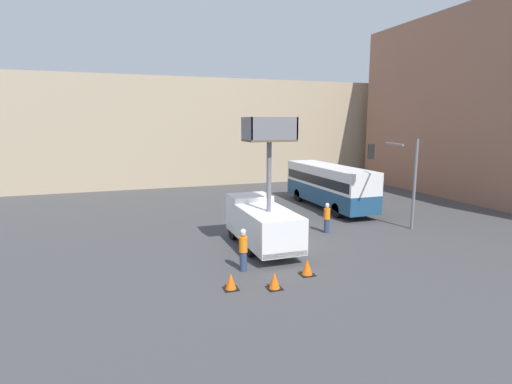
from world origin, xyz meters
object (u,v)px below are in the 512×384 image
road_worker_directing (327,218)px  traffic_cone_far_side (231,282)px  traffic_cone_near_truck (274,281)px  utility_truck (262,220)px  traffic_light_pole (399,169)px  city_bus (329,183)px  traffic_cone_mid_road (307,267)px  road_worker_near_truck (243,250)px

road_worker_directing → traffic_cone_far_side: size_ratio=2.73×
traffic_cone_near_truck → traffic_cone_far_side: traffic_cone_near_truck is taller
utility_truck → traffic_light_pole: (9.16, 0.85, 2.22)m
traffic_light_pole → traffic_cone_near_truck: traffic_light_pole is taller
utility_truck → road_worker_directing: size_ratio=3.73×
traffic_cone_far_side → traffic_light_pole: bearing=24.0°
city_bus → traffic_light_pole: bearing=166.7°
road_worker_directing → traffic_cone_mid_road: road_worker_directing is taller
traffic_cone_mid_road → traffic_cone_far_side: size_ratio=1.06×
road_worker_near_truck → traffic_cone_far_side: size_ratio=2.90×
city_bus → traffic_cone_near_truck: size_ratio=14.83×
utility_truck → road_worker_directing: utility_truck is taller
city_bus → traffic_cone_far_side: city_bus is taller
road_worker_near_truck → traffic_cone_near_truck: road_worker_near_truck is taller
traffic_cone_mid_road → traffic_light_pole: bearing=30.3°
city_bus → traffic_light_pole: size_ratio=1.80×
utility_truck → traffic_cone_far_side: size_ratio=10.19×
road_worker_near_truck → traffic_cone_near_truck: 2.43m
utility_truck → road_worker_directing: 4.98m
traffic_cone_mid_road → traffic_cone_far_side: 3.57m
traffic_light_pole → road_worker_directing: 5.32m
traffic_light_pole → road_worker_near_truck: size_ratio=2.88×
road_worker_near_truck → traffic_cone_mid_road: bearing=-176.7°
utility_truck → city_bus: 11.42m
traffic_cone_mid_road → utility_truck: bearing=97.7°
road_worker_directing → traffic_cone_mid_road: 7.06m
city_bus → road_worker_near_truck: 14.78m
utility_truck → traffic_light_pole: bearing=5.3°
city_bus → traffic_cone_far_side: 16.83m
traffic_light_pole → traffic_cone_near_truck: 12.52m
city_bus → traffic_cone_mid_road: 14.37m
road_worker_directing → traffic_cone_mid_road: bearing=-15.4°
road_worker_near_truck → traffic_cone_near_truck: bearing=136.8°
city_bus → utility_truck: bearing=113.0°
traffic_light_pole → road_worker_near_truck: (-11.07, -3.66, -2.78)m
utility_truck → traffic_cone_mid_road: 4.39m
traffic_light_pole → road_worker_directing: bearing=171.6°
traffic_cone_near_truck → traffic_cone_mid_road: size_ratio=0.96×
traffic_light_pole → road_worker_directing: (-4.45, 0.66, -2.84)m
traffic_cone_far_side → traffic_cone_mid_road: bearing=5.9°
traffic_cone_mid_road → road_worker_near_truck: bearing=151.0°
city_bus → traffic_cone_near_truck: city_bus is taller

